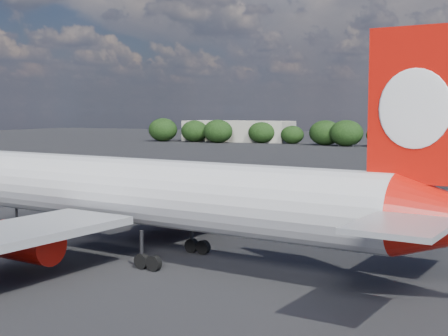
% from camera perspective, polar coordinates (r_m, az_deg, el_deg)
% --- Properties ---
extents(ground, '(500.00, 500.00, 0.00)m').
position_cam_1_polar(ground, '(97.79, 3.83, -1.92)').
color(ground, black).
rests_on(ground, ground).
extents(qantas_airliner, '(54.01, 51.47, 17.62)m').
position_cam_1_polar(qantas_airliner, '(51.30, -5.47, -2.52)').
color(qantas_airliner, silver).
rests_on(qantas_airliner, ground).
extents(terminal_building, '(42.00, 16.00, 8.00)m').
position_cam_1_polar(terminal_building, '(244.13, 1.32, 3.40)').
color(terminal_building, '#A39D8C').
rests_on(terminal_building, ground).
extents(highway_sign, '(6.00, 0.30, 4.50)m').
position_cam_1_polar(highway_sign, '(213.19, 11.08, 2.78)').
color(highway_sign, '#136028').
rests_on(highway_sign, ground).
extents(billboard_yellow, '(5.00, 0.30, 5.50)m').
position_cam_1_polar(billboard_yellow, '(213.51, 19.32, 2.78)').
color(billboard_yellow, gold).
rests_on(billboard_yellow, ground).
extents(horizon_treeline, '(204.15, 15.53, 9.06)m').
position_cam_1_polar(horizon_treeline, '(214.12, 15.59, 2.94)').
color(horizon_treeline, black).
rests_on(horizon_treeline, ground).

